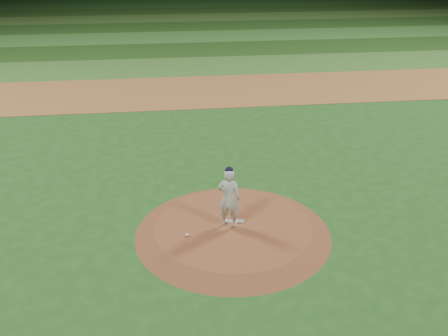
{
  "coord_description": "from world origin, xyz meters",
  "views": [
    {
      "loc": [
        -1.74,
        -11.83,
        7.7
      ],
      "look_at": [
        0.0,
        2.0,
        1.1
      ],
      "focal_mm": 40.0,
      "sensor_mm": 36.0,
      "label": 1
    }
  ],
  "objects_px": {
    "pitching_rubber": "(233,221)",
    "pitcher_on_mound": "(229,198)",
    "pitchers_mound": "(233,229)",
    "rosin_bag": "(187,235)"
  },
  "relations": [
    {
      "from": "pitcher_on_mound",
      "to": "pitchers_mound",
      "type": "bearing_deg",
      "value": -14.92
    },
    {
      "from": "pitchers_mound",
      "to": "rosin_bag",
      "type": "relative_size",
      "value": 46.0
    },
    {
      "from": "pitchers_mound",
      "to": "pitching_rubber",
      "type": "height_order",
      "value": "pitching_rubber"
    },
    {
      "from": "pitchers_mound",
      "to": "pitcher_on_mound",
      "type": "height_order",
      "value": "pitcher_on_mound"
    },
    {
      "from": "pitchers_mound",
      "to": "pitching_rubber",
      "type": "relative_size",
      "value": 9.04
    },
    {
      "from": "pitching_rubber",
      "to": "pitcher_on_mound",
      "type": "relative_size",
      "value": 0.34
    },
    {
      "from": "pitching_rubber",
      "to": "rosin_bag",
      "type": "relative_size",
      "value": 5.09
    },
    {
      "from": "pitching_rubber",
      "to": "pitcher_on_mound",
      "type": "bearing_deg",
      "value": -121.82
    },
    {
      "from": "rosin_bag",
      "to": "pitching_rubber",
      "type": "bearing_deg",
      "value": 22.97
    },
    {
      "from": "pitchers_mound",
      "to": "pitching_rubber",
      "type": "distance_m",
      "value": 0.25
    }
  ]
}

